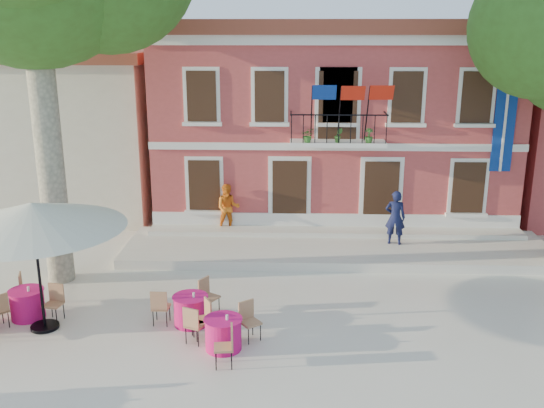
{
  "coord_description": "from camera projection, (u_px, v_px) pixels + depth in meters",
  "views": [
    {
      "loc": [
        0.51,
        -14.59,
        7.12
      ],
      "look_at": [
        -0.13,
        3.5,
        1.94
      ],
      "focal_mm": 40.0,
      "sensor_mm": 36.0,
      "label": 1
    }
  ],
  "objects": [
    {
      "name": "cafe_table_4",
      "position": [
        191.0,
        309.0,
        15.15
      ],
      "size": [
        1.65,
        1.87,
        0.95
      ],
      "color": "#CD135C",
      "rests_on": "ground"
    },
    {
      "name": "pedestrian_navy",
      "position": [
        395.0,
        218.0,
        19.94
      ],
      "size": [
        0.74,
        0.56,
        1.82
      ],
      "primitive_type": "imported",
      "rotation": [
        0.0,
        0.0,
        2.94
      ],
      "color": "#101435",
      "rests_on": "terrace"
    },
    {
      "name": "terrace",
      "position": [
        337.0,
        249.0,
        20.12
      ],
      "size": [
        14.0,
        3.4,
        0.3
      ],
      "primitive_type": "cube",
      "color": "silver",
      "rests_on": "ground"
    },
    {
      "name": "patio_umbrella",
      "position": [
        32.0,
        216.0,
        14.28
      ],
      "size": [
        4.37,
        4.37,
        3.25
      ],
      "color": "black",
      "rests_on": "ground"
    },
    {
      "name": "cafe_table_3",
      "position": [
        27.0,
        303.0,
        15.5
      ],
      "size": [
        1.77,
        1.84,
        0.95
      ],
      "color": "#CD135C",
      "rests_on": "ground"
    },
    {
      "name": "ground",
      "position": [
        272.0,
        311.0,
        16.0
      ],
      "size": [
        90.0,
        90.0,
        0.0
      ],
      "primitive_type": "plane",
      "color": "beige",
      "rests_on": "ground"
    },
    {
      "name": "main_building",
      "position": [
        330.0,
        117.0,
        24.49
      ],
      "size": [
        13.5,
        9.59,
        7.5
      ],
      "color": "#BA4343",
      "rests_on": "ground"
    },
    {
      "name": "neighbor_west",
      "position": [
        61.0,
        125.0,
        26.01
      ],
      "size": [
        9.4,
        9.4,
        6.4
      ],
      "color": "beige",
      "rests_on": "ground"
    },
    {
      "name": "cafe_table_1",
      "position": [
        223.0,
        332.0,
        13.98
      ],
      "size": [
        1.86,
        1.72,
        0.95
      ],
      "color": "#CD135C",
      "rests_on": "ground"
    },
    {
      "name": "pedestrian_orange",
      "position": [
        228.0,
        208.0,
        21.22
      ],
      "size": [
        0.89,
        0.73,
        1.7
      ],
      "primitive_type": "imported",
      "rotation": [
        0.0,
        0.0,
        0.11
      ],
      "color": "orange",
      "rests_on": "terrace"
    }
  ]
}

